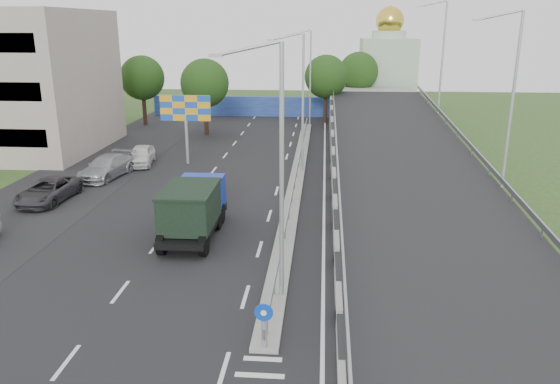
# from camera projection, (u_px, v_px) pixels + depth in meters

# --- Properties ---
(road_surface) EXTENTS (26.00, 90.00, 0.04)m
(road_surface) POSITION_uv_depth(u_px,v_px,m) (248.00, 195.00, 35.96)
(road_surface) COLOR black
(road_surface) RESTS_ON ground
(parking_strip) EXTENTS (8.00, 90.00, 0.05)m
(parking_strip) POSITION_uv_depth(u_px,v_px,m) (58.00, 190.00, 36.96)
(parking_strip) COLOR black
(parking_strip) RESTS_ON ground
(median) EXTENTS (1.00, 44.00, 0.20)m
(median) POSITION_uv_depth(u_px,v_px,m) (297.00, 178.00, 39.51)
(median) COLOR gray
(median) RESTS_ON ground
(overpass_ramp) EXTENTS (10.00, 50.00, 3.50)m
(overpass_ramp) POSITION_uv_depth(u_px,v_px,m) (403.00, 158.00, 38.45)
(overpass_ramp) COLOR gray
(overpass_ramp) RESTS_ON ground
(median_guardrail) EXTENTS (0.09, 44.00, 0.71)m
(median_guardrail) POSITION_uv_depth(u_px,v_px,m) (297.00, 170.00, 39.32)
(median_guardrail) COLOR gray
(median_guardrail) RESTS_ON median
(sign_bollard) EXTENTS (0.64, 0.23, 1.67)m
(sign_bollard) POSITION_uv_depth(u_px,v_px,m) (264.00, 325.00, 18.45)
(sign_bollard) COLOR black
(sign_bollard) RESTS_ON median
(lamp_post_near) EXTENTS (2.74, 0.18, 10.08)m
(lamp_post_near) POSITION_uv_depth(u_px,v_px,m) (277.00, 161.00, 20.68)
(lamp_post_near) COLOR #B2B5B7
(lamp_post_near) RESTS_ON median
(lamp_post_mid) EXTENTS (2.74, 0.18, 10.08)m
(lamp_post_mid) POSITION_uv_depth(u_px,v_px,m) (300.00, 96.00, 39.73)
(lamp_post_mid) COLOR #B2B5B7
(lamp_post_mid) RESTS_ON median
(lamp_post_far) EXTENTS (2.74, 0.18, 10.08)m
(lamp_post_far) POSITION_uv_depth(u_px,v_px,m) (309.00, 72.00, 58.78)
(lamp_post_far) COLOR #B2B5B7
(lamp_post_far) RESTS_ON median
(blue_wall) EXTENTS (30.00, 0.50, 2.40)m
(blue_wall) POSITION_uv_depth(u_px,v_px,m) (276.00, 107.00, 66.17)
(blue_wall) COLOR navy
(blue_wall) RESTS_ON ground
(church) EXTENTS (7.00, 7.00, 13.80)m
(church) POSITION_uv_depth(u_px,v_px,m) (387.00, 68.00, 71.50)
(church) COLOR #B2CCAD
(church) RESTS_ON ground
(billboard) EXTENTS (4.00, 0.24, 5.50)m
(billboard) POSITION_uv_depth(u_px,v_px,m) (185.00, 112.00, 42.81)
(billboard) COLOR #B2B5B7
(billboard) RESTS_ON ground
(tree_left_mid) EXTENTS (4.80, 4.80, 7.60)m
(tree_left_mid) POSITION_uv_depth(u_px,v_px,m) (205.00, 83.00, 54.03)
(tree_left_mid) COLOR black
(tree_left_mid) RESTS_ON ground
(tree_median_far) EXTENTS (4.80, 4.80, 7.60)m
(tree_median_far) POSITION_uv_depth(u_px,v_px,m) (326.00, 77.00, 60.73)
(tree_median_far) COLOR black
(tree_median_far) RESTS_ON ground
(tree_left_far) EXTENTS (4.80, 4.80, 7.60)m
(tree_left_far) POSITION_uv_depth(u_px,v_px,m) (142.00, 78.00, 59.41)
(tree_left_far) COLOR black
(tree_left_far) RESTS_ON ground
(tree_ramp_far) EXTENTS (4.80, 4.80, 7.60)m
(tree_ramp_far) POSITION_uv_depth(u_px,v_px,m) (359.00, 72.00, 67.09)
(tree_ramp_far) COLOR black
(tree_ramp_far) RESTS_ON ground
(dump_truck) EXTENTS (2.62, 6.62, 2.91)m
(dump_truck) POSITION_uv_depth(u_px,v_px,m) (194.00, 207.00, 28.60)
(dump_truck) COLOR black
(dump_truck) RESTS_ON ground
(parked_car_c) EXTENTS (2.65, 5.32, 1.45)m
(parked_car_c) POSITION_uv_depth(u_px,v_px,m) (48.00, 190.00, 34.47)
(parked_car_c) COLOR #323136
(parked_car_c) RESTS_ON ground
(parked_car_d) EXTENTS (3.13, 5.78, 1.59)m
(parked_car_d) POSITION_uv_depth(u_px,v_px,m) (107.00, 167.00, 39.89)
(parked_car_d) COLOR #979CA0
(parked_car_d) RESTS_ON ground
(parked_car_e) EXTENTS (2.48, 4.73, 1.54)m
(parked_car_e) POSITION_uv_depth(u_px,v_px,m) (141.00, 155.00, 43.52)
(parked_car_e) COLOR silver
(parked_car_e) RESTS_ON ground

